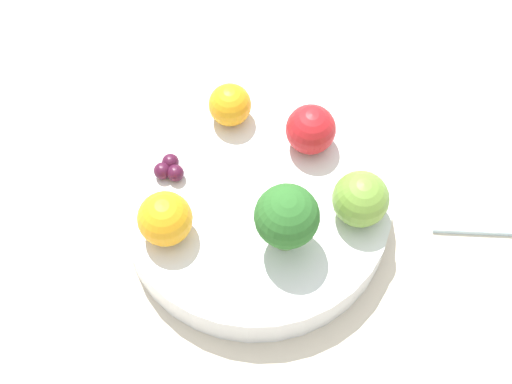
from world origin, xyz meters
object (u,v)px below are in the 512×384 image
object	(u,v)px
broccoli	(287,218)
orange_back	(230,105)
napkin	(508,189)
bowl	(256,208)
apple_red	(311,129)
grape_cluster	(169,169)
apple_green	(361,199)
orange_front	(165,219)

from	to	relation	value
broccoli	orange_back	xyz separation A→B (m)	(0.00, -0.15, -0.02)
orange_back	napkin	world-z (taller)	orange_back
broccoli	napkin	distance (m)	0.25
bowl	broccoli	world-z (taller)	broccoli
apple_red	napkin	xyz separation A→B (m)	(-0.18, 0.09, -0.06)
grape_cluster	napkin	world-z (taller)	grape_cluster
broccoli	grape_cluster	bearing A→B (deg)	-52.87
broccoli	apple_red	xyz separation A→B (m)	(-0.06, -0.09, -0.02)
napkin	apple_green	bearing A→B (deg)	-2.45
napkin	broccoli	bearing A→B (deg)	-0.56
orange_back	napkin	xyz separation A→B (m)	(-0.24, 0.15, -0.06)
apple_red	grape_cluster	size ratio (longest dim) A/B	1.61
apple_green	bowl	bearing A→B (deg)	-29.26
apple_red	grape_cluster	xyz separation A→B (m)	(0.14, -0.01, -0.02)
orange_back	grape_cluster	world-z (taller)	orange_back
apple_red	napkin	bearing A→B (deg)	152.52
apple_red	broccoli	bearing A→B (deg)	56.98
orange_back	napkin	size ratio (longest dim) A/B	0.23
broccoli	napkin	world-z (taller)	broccoli
broccoli	apple_green	bearing A→B (deg)	-176.25
grape_cluster	apple_green	bearing A→B (deg)	146.90
orange_front	napkin	distance (m)	0.35
bowl	napkin	distance (m)	0.26
apple_red	orange_front	distance (m)	0.16
broccoli	orange_front	distance (m)	0.11
apple_red	orange_front	bearing A→B (deg)	16.91
apple_red	apple_green	size ratio (longest dim) A/B	0.94
grape_cluster	apple_red	bearing A→B (deg)	174.98
apple_green	grape_cluster	world-z (taller)	apple_green
bowl	orange_back	size ratio (longest dim) A/B	6.05
broccoli	apple_red	bearing A→B (deg)	-123.02
broccoli	orange_front	bearing A→B (deg)	-24.16
orange_front	napkin	bearing A→B (deg)	172.22
broccoli	apple_red	size ratio (longest dim) A/B	1.54
bowl	orange_back	xyz separation A→B (m)	(-0.01, -0.10, 0.04)
apple_green	napkin	world-z (taller)	apple_green
bowl	orange_front	size ratio (longest dim) A/B	5.15
broccoli	apple_green	world-z (taller)	broccoli
broccoli	apple_green	xyz separation A→B (m)	(-0.07, -0.00, -0.02)
bowl	apple_red	size ratio (longest dim) A/B	5.29
apple_green	orange_back	xyz separation A→B (m)	(0.08, -0.14, -0.00)
bowl	broccoli	distance (m)	0.08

